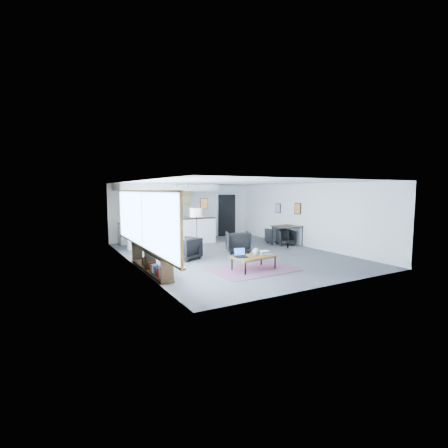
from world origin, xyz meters
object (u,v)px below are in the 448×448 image
ceramic_pot (256,252)px  microwave (174,217)px  floor_lamp (196,214)px  coffee_table (254,257)px  dining_chair_near (285,238)px  laptop (240,254)px  armchair_left (186,247)px  dining_table (287,228)px  book_stack (264,252)px  dining_chair_far (276,236)px  armchair_right (238,241)px

ceramic_pot → microwave: 6.48m
floor_lamp → coffee_table: bearing=-82.7°
dining_chair_near → floor_lamp: bearing=-166.3°
laptop → dining_chair_near: bearing=45.6°
armchair_left → floor_lamp: 1.53m
laptop → dining_table: dining_table is taller
ceramic_pot → book_stack: size_ratio=0.66×
dining_chair_near → dining_chair_far: 0.65m
coffee_table → armchair_right: 2.67m
laptop → dining_chair_far: 5.28m
laptop → armchair_right: armchair_right is taller
book_stack → armchair_left: 2.74m
book_stack → dining_chair_far: size_ratio=0.54×
ceramic_pot → dining_chair_near: size_ratio=0.37×
laptop → dining_chair_far: (4.00, 3.43, -0.17)m
coffee_table → dining_chair_near: bearing=30.4°
armchair_right → dining_chair_far: armchair_right is taller
coffee_table → ceramic_pot: (0.07, -0.02, 0.14)m
laptop → dining_chair_far: size_ratio=0.63×
coffee_table → book_stack: size_ratio=3.98×
coffee_table → dining_chair_near: size_ratio=2.24×
laptop → armchair_right: (1.40, 2.38, -0.05)m
laptop → ceramic_pot: (0.48, -0.11, 0.04)m
coffee_table → microwave: size_ratio=2.63×
coffee_table → book_stack: book_stack is taller
coffee_table → dining_chair_near: dining_chair_near is taller
laptop → coffee_table: bearing=-2.4°
coffee_table → ceramic_pot: bearing=-21.2°
dining_chair_far → microwave: bearing=-62.1°
armchair_right → ceramic_pot: bearing=92.4°
laptop → ceramic_pot: bearing=-2.4°
armchair_right → floor_lamp: 1.84m
dining_table → dining_chair_far: (0.00, 0.76, -0.44)m
armchair_right → dining_table: (2.61, 0.30, 0.33)m
ceramic_pot → book_stack: ceramic_pot is taller
microwave → dining_chair_far: bearing=-35.8°
coffee_table → dining_table: dining_table is taller
book_stack → dining_table: (3.15, 2.67, 0.30)m
dining_chair_near → dining_chair_far: (0.01, 0.65, 0.02)m
floor_lamp → microwave: bearing=83.4°
dining_chair_far → microwave: 4.71m
laptop → floor_lamp: floor_lamp is taller
armchair_right → laptop: bearing=82.2°
armchair_left → microwave: bearing=-129.0°
dining_table → dining_chair_far: size_ratio=1.74×
microwave → coffee_table: bearing=-86.8°
coffee_table → dining_chair_far: (3.60, 3.53, -0.07)m
armchair_left → dining_chair_near: 4.80m
coffee_table → laptop: laptop is taller
coffee_table → dining_chair_far: bearing=36.1°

